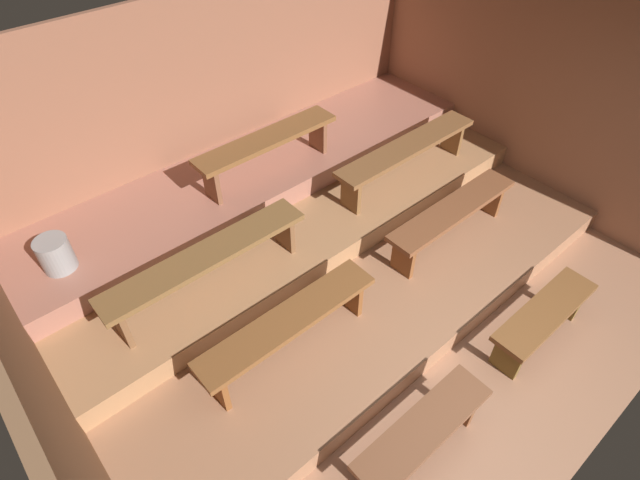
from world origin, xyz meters
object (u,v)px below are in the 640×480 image
object	(u,v)px
bench_lower_left	(289,324)
bench_upper_center	(267,144)
bench_floor_left	(422,433)
bench_lower_right	(452,214)
pail_upper	(56,254)
bench_middle_right	(407,151)
bench_floor_right	(543,317)
bench_middle_left	(207,260)

from	to	relation	value
bench_lower_left	bench_upper_center	bearing A→B (deg)	57.70
bench_floor_left	bench_upper_center	distance (m)	3.06
bench_lower_left	bench_lower_right	size ratio (longest dim) A/B	1.00
pail_upper	bench_middle_right	bearing A→B (deg)	-14.19
bench_floor_left	bench_lower_right	world-z (taller)	bench_lower_right
bench_floor_right	pail_upper	xyz separation A→B (m)	(-2.98, 2.93, 0.50)
bench_lower_left	bench_floor_right	bearing A→B (deg)	-34.04
bench_floor_right	bench_lower_left	xyz separation A→B (m)	(-1.83, 1.24, 0.24)
bench_middle_right	bench_floor_right	bearing A→B (deg)	-102.15
bench_lower_right	pail_upper	distance (m)	3.65
bench_lower_left	bench_upper_center	size ratio (longest dim) A/B	1.02
bench_floor_right	bench_middle_left	bearing A→B (deg)	134.63
bench_floor_right	bench_middle_right	xyz separation A→B (m)	(0.45, 2.07, 0.47)
bench_lower_left	bench_upper_center	xyz separation A→B (m)	(1.03, 1.63, 0.45)
bench_floor_right	bench_lower_right	size ratio (longest dim) A/B	0.74
bench_middle_left	bench_middle_right	xyz separation A→B (m)	(2.49, 0.00, 0.00)
bench_middle_left	bench_middle_right	world-z (taller)	same
bench_floor_left	bench_floor_right	size ratio (longest dim) A/B	1.00
bench_floor_right	bench_upper_center	size ratio (longest dim) A/B	0.75
bench_middle_right	pail_upper	size ratio (longest dim) A/B	6.09
bench_floor_left	bench_lower_right	xyz separation A→B (m)	(1.83, 1.24, 0.24)
bench_lower_left	bench_lower_right	world-z (taller)	same
bench_floor_left	bench_lower_right	size ratio (longest dim) A/B	0.74
bench_middle_left	bench_floor_left	bearing A→B (deg)	-77.85
bench_lower_left	pail_upper	xyz separation A→B (m)	(-1.14, 1.70, 0.26)
bench_floor_left	bench_middle_right	distance (m)	2.94
bench_lower_right	bench_middle_left	distance (m)	2.44
bench_lower_right	bench_upper_center	xyz separation A→B (m)	(-1.04, 1.63, 0.45)
bench_upper_center	bench_floor_left	bearing A→B (deg)	-105.47
bench_floor_left	pail_upper	xyz separation A→B (m)	(-1.38, 2.93, 0.50)
bench_lower_left	bench_upper_center	distance (m)	1.98
bench_lower_left	bench_middle_left	bearing A→B (deg)	104.04
bench_floor_left	bench_lower_left	world-z (taller)	bench_lower_left
bench_lower_right	bench_upper_center	world-z (taller)	bench_upper_center
bench_floor_left	bench_lower_left	bearing A→B (deg)	100.87
bench_middle_right	pail_upper	world-z (taller)	pail_upper
bench_floor_right	pail_upper	size ratio (longest dim) A/B	3.89
bench_middle_left	bench_upper_center	size ratio (longest dim) A/B	1.17
bench_lower_right	pail_upper	xyz separation A→B (m)	(-3.22, 1.70, 0.26)
bench_floor_left	bench_upper_center	world-z (taller)	bench_upper_center
bench_floor_left	bench_middle_right	world-z (taller)	bench_middle_right
pail_upper	bench_lower_right	bearing A→B (deg)	-27.78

